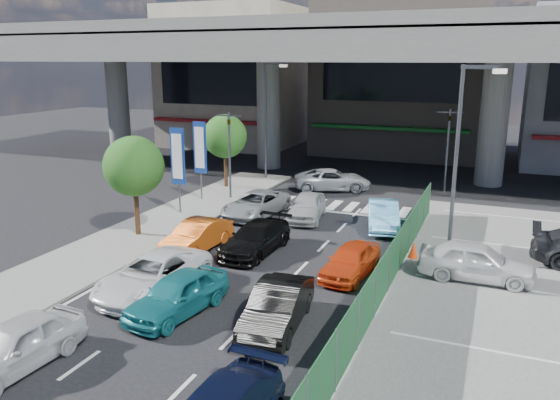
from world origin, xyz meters
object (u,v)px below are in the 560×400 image
at_px(street_lamp_left, 268,111).
at_px(taxi_orange_left, 197,236).
at_px(traffic_light_right, 449,130).
at_px(kei_truck_front_right, 383,215).
at_px(traffic_cone, 413,250).
at_px(crossing_wagon_silver, 332,180).
at_px(parked_sedan_white, 476,261).
at_px(taxi_teal_mid, 178,294).
at_px(wagon_silver_front_left, 256,204).
at_px(sedan_black_mid, 256,238).
at_px(traffic_light_left, 229,134).
at_px(signboard_near, 178,159).
at_px(taxi_orange_right, 351,261).
at_px(sedan_white_front_mid, 307,206).
at_px(street_lamp_right, 461,149).
at_px(van_white_back_left, 15,345).
at_px(signboard_far, 200,150).
at_px(hatch_black_mid_right, 277,307).
at_px(sedan_white_mid_left, 153,275).
at_px(tree_near, 134,166).
at_px(tree_far, 225,136).

xyz_separation_m(street_lamp_left, taxi_orange_left, (2.93, -14.64, -4.11)).
xyz_separation_m(traffic_light_right, kei_truck_front_right, (-1.98, -9.35, -3.26)).
bearing_deg(traffic_cone, crossing_wagon_silver, 122.35).
distance_m(kei_truck_front_right, parked_sedan_white, 6.99).
xyz_separation_m(taxi_teal_mid, wagon_silver_front_left, (-2.48, 11.57, -0.04)).
height_order(sedan_black_mid, kei_truck_front_right, kei_truck_front_right).
height_order(sedan_black_mid, parked_sedan_white, parked_sedan_white).
height_order(traffic_light_left, signboard_near, traffic_light_left).
height_order(taxi_orange_right, sedan_white_front_mid, sedan_white_front_mid).
bearing_deg(street_lamp_right, taxi_orange_right, -140.36).
relative_size(street_lamp_left, crossing_wagon_silver, 1.65).
distance_m(signboard_near, van_white_back_left, 15.49).
bearing_deg(traffic_light_right, signboard_far, -148.57).
relative_size(taxi_orange_left, crossing_wagon_silver, 0.83).
xyz_separation_m(street_lamp_left, hatch_black_mid_right, (8.94, -19.90, -4.08)).
height_order(traffic_light_right, street_lamp_left, street_lamp_left).
xyz_separation_m(traffic_light_right, sedan_white_mid_left, (-8.04, -20.13, -3.25)).
relative_size(kei_truck_front_right, traffic_cone, 5.63).
relative_size(wagon_silver_front_left, sedan_white_front_mid, 1.16).
relative_size(traffic_light_left, tree_near, 1.08).
height_order(wagon_silver_front_left, traffic_cone, wagon_silver_front_left).
xyz_separation_m(tree_far, kei_truck_front_right, (11.32, -4.85, -2.71)).
height_order(taxi_orange_left, crossing_wagon_silver, crossing_wagon_silver).
height_order(traffic_light_left, taxi_teal_mid, traffic_light_left).
distance_m(traffic_light_right, signboard_far, 15.38).
distance_m(crossing_wagon_silver, traffic_cone, 12.74).
distance_m(sedan_black_mid, parked_sedan_white, 9.04).
bearing_deg(street_lamp_left, sedan_white_front_mid, -54.90).
height_order(traffic_light_left, sedan_white_mid_left, traffic_light_left).
height_order(signboard_far, hatch_black_mid_right, signboard_far).
bearing_deg(crossing_wagon_silver, sedan_white_front_mid, 162.24).
bearing_deg(traffic_light_right, tree_far, -161.31).
xyz_separation_m(sedan_white_mid_left, parked_sedan_white, (10.68, 5.54, 0.10)).
bearing_deg(sedan_black_mid, taxi_teal_mid, -86.41).
bearing_deg(crossing_wagon_silver, sedan_white_mid_left, 152.29).
height_order(traffic_light_right, sedan_white_front_mid, traffic_light_right).
bearing_deg(traffic_light_left, sedan_black_mid, -56.11).
bearing_deg(street_lamp_right, kei_truck_front_right, 135.01).
height_order(traffic_light_right, signboard_far, traffic_light_right).
distance_m(street_lamp_right, taxi_orange_right, 6.19).
height_order(traffic_light_right, traffic_cone, traffic_light_right).
bearing_deg(wagon_silver_front_left, taxi_teal_mid, -72.00).
relative_size(signboard_near, kei_truck_front_right, 1.14).
bearing_deg(sedan_white_mid_left, van_white_back_left, -92.77).
bearing_deg(sedan_black_mid, traffic_cone, 17.88).
height_order(street_lamp_right, traffic_cone, street_lamp_right).
distance_m(tree_far, van_white_back_left, 21.93).
bearing_deg(tree_far, crossing_wagon_silver, 17.72).
bearing_deg(kei_truck_front_right, sedan_white_front_mid, 164.37).
distance_m(sedan_white_mid_left, taxi_teal_mid, 2.06).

